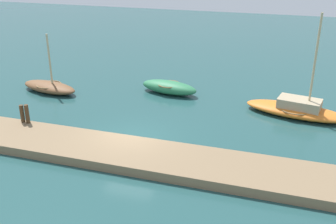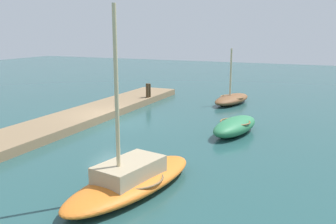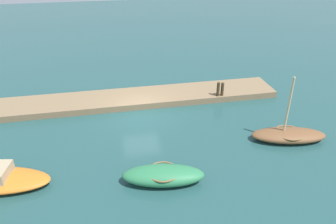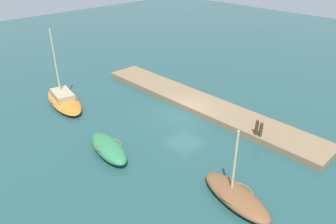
% 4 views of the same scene
% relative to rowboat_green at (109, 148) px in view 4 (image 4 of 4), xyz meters
% --- Properties ---
extents(ground_plane, '(84.00, 84.00, 0.00)m').
position_rel_rowboat_green_xyz_m(ground_plane, '(0.26, -6.90, -0.41)').
color(ground_plane, '#234C4C').
extents(dock_platform, '(19.58, 2.81, 0.43)m').
position_rel_rowboat_green_xyz_m(dock_platform, '(0.26, -8.67, -0.20)').
color(dock_platform, '#846B4C').
rests_on(dock_platform, ground_plane).
extents(rowboat_green, '(4.00, 2.07, 0.81)m').
position_rel_rowboat_green_xyz_m(rowboat_green, '(0.00, 0.00, 0.00)').
color(rowboat_green, '#2D7A4C').
rests_on(rowboat_green, ground_plane).
extents(rowboat_brown, '(4.35, 2.30, 3.83)m').
position_rel_rowboat_green_xyz_m(rowboat_brown, '(-7.52, -2.11, -0.06)').
color(rowboat_brown, brown).
rests_on(rowboat_brown, ground_plane).
extents(sailboat_orange, '(5.91, 2.96, 5.75)m').
position_rel_rowboat_green_xyz_m(sailboat_orange, '(7.91, -1.35, -0.00)').
color(sailboat_orange, orange).
rests_on(sailboat_orange, ground_plane).
extents(mooring_post_west, '(0.21, 0.21, 0.94)m').
position_rel_rowboat_green_xyz_m(mooring_post_west, '(-5.52, -7.51, 0.48)').
color(mooring_post_west, '#47331E').
rests_on(mooring_post_west, dock_platform).
extents(mooring_post_mid_west, '(0.21, 0.21, 0.99)m').
position_rel_rowboat_green_xyz_m(mooring_post_mid_west, '(-5.22, -7.51, 0.51)').
color(mooring_post_mid_west, '#47331E').
rests_on(mooring_post_mid_west, dock_platform).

